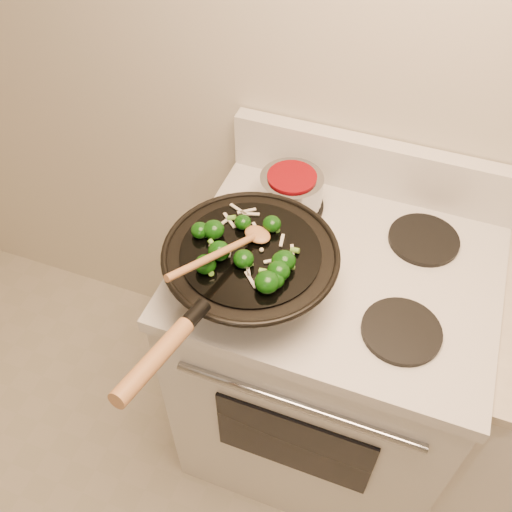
% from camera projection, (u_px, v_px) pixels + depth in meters
% --- Properties ---
extents(stove, '(0.78, 0.67, 1.08)m').
position_uv_depth(stove, '(324.00, 359.00, 1.75)').
color(stove, silver).
rests_on(stove, ground).
extents(wok, '(0.40, 0.66, 0.22)m').
position_uv_depth(wok, '(250.00, 268.00, 1.30)').
color(wok, black).
rests_on(wok, stove).
extents(stirfry, '(0.26, 0.24, 0.05)m').
position_uv_depth(stirfry, '(250.00, 255.00, 1.23)').
color(stirfry, '#0C3708').
rests_on(stirfry, wok).
extents(wooden_spoon, '(0.14, 0.28, 0.10)m').
position_uv_depth(wooden_spoon, '(234.00, 246.00, 1.23)').
color(wooden_spoon, '#A06A3F').
rests_on(wooden_spoon, wok).
extents(saucepan, '(0.17, 0.26, 0.10)m').
position_uv_depth(saucepan, '(291.00, 191.00, 1.50)').
color(saucepan, '#999BA1').
rests_on(saucepan, stove).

